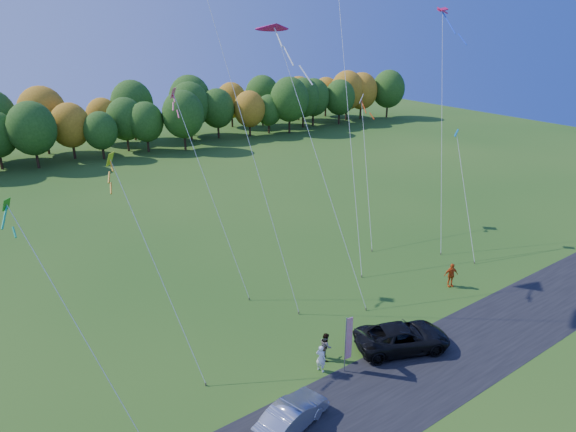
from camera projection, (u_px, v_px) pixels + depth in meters
ground at (346, 352)px, 31.14m from camera, size 160.00×160.00×0.00m
asphalt_strip at (394, 388)px, 28.11m from camera, size 90.00×6.00×0.01m
tree_line at (87, 160)px, 72.76m from camera, size 116.00×12.00×10.00m
black_suv at (402, 337)px, 31.23m from camera, size 6.38×4.75×1.61m
silver_sedan at (292, 415)px, 25.24m from camera, size 4.59×2.58×1.43m
person_tailgate_a at (321, 358)px, 29.23m from camera, size 0.58×0.71×1.69m
person_tailgate_b at (326, 346)px, 30.31m from camera, size 0.97×1.05×1.72m
person_east at (451, 275)px, 38.46m from camera, size 1.19×0.83×1.88m
feather_flag at (348, 338)px, 28.79m from camera, size 0.48×0.10×3.57m
kite_delta_blue at (241, 115)px, 33.01m from camera, size 4.27×9.93×26.76m
kite_parafoil_orange at (346, 91)px, 42.00m from camera, size 8.91×13.62×27.20m
kite_delta_red at (314, 147)px, 35.90m from camera, size 2.57×11.18×19.80m
kite_parafoil_rainbow at (442, 128)px, 44.84m from camera, size 7.91×8.05×20.12m
kite_diamond_yellow at (158, 271)px, 27.94m from camera, size 2.49×6.73×12.58m
kite_diamond_green at (75, 322)px, 24.20m from camera, size 3.53×6.33×11.52m
kite_diamond_white at (366, 171)px, 46.19m from camera, size 5.25×7.73×12.70m
kite_diamond_pink at (212, 197)px, 36.01m from camera, size 2.62×6.61×14.83m
kite_diamond_blue_low at (465, 196)px, 43.13m from camera, size 3.15×5.70×10.34m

